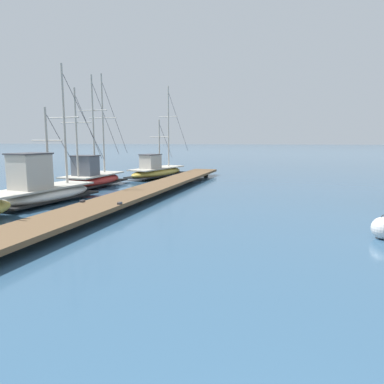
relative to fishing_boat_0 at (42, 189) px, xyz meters
name	(u,v)px	position (x,y,z in m)	size (l,w,h in m)	color
floating_dock	(149,189)	(3.99, 2.94, -0.30)	(3.20, 23.35, 0.53)	brown
fishing_boat_0	(42,189)	(0.00, 0.00, 0.00)	(2.81, 7.05, 6.35)	silver
fishing_boat_2	(92,177)	(-0.62, 5.57, -0.08)	(2.46, 7.15, 6.88)	#AD2823
fishing_boat_3	(157,170)	(1.52, 11.38, -0.13)	(3.26, 7.92, 6.91)	gold
mooring_buoy	(383,228)	(13.18, -2.80, -0.34)	(0.64, 0.64, 0.71)	silver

